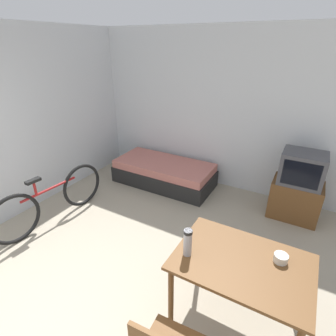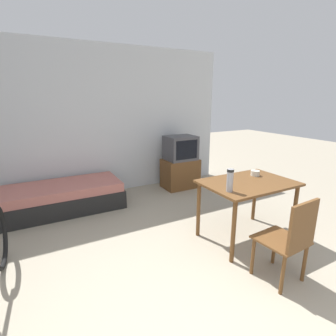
{
  "view_description": "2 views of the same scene",
  "coord_description": "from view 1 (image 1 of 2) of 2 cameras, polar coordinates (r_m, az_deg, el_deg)",
  "views": [
    {
      "loc": [
        1.55,
        -0.41,
        2.43
      ],
      "look_at": [
        0.13,
        2.12,
        1.03
      ],
      "focal_mm": 28.0,
      "sensor_mm": 36.0,
      "label": 1
    },
    {
      "loc": [
        -1.05,
        -0.92,
        1.79
      ],
      "look_at": [
        0.56,
        2.06,
        0.87
      ],
      "focal_mm": 28.0,
      "sensor_mm": 36.0,
      "label": 2
    }
  ],
  "objects": [
    {
      "name": "bicycle",
      "position": [
        4.2,
        -23.98,
        -6.35
      ],
      "size": [
        0.21,
        1.79,
        0.78
      ],
      "color": "black",
      "rests_on": "ground_plane"
    },
    {
      "name": "daybed",
      "position": [
        4.92,
        -0.87,
        -1.09
      ],
      "size": [
        1.84,
        0.85,
        0.44
      ],
      "color": "black",
      "rests_on": "ground_plane"
    },
    {
      "name": "tv",
      "position": [
        4.31,
        26.37,
        -3.8
      ],
      "size": [
        0.69,
        0.48,
        1.05
      ],
      "color": "brown",
      "rests_on": "ground_plane"
    },
    {
      "name": "mate_bowl",
      "position": [
        2.5,
        23.34,
        -17.57
      ],
      "size": [
        0.12,
        0.12,
        0.07
      ],
      "color": "beige",
      "rests_on": "dining_table"
    },
    {
      "name": "thermos_flask",
      "position": [
        2.3,
        4.31,
        -15.64
      ],
      "size": [
        0.08,
        0.08,
        0.26
      ],
      "color": "#99999E",
      "rests_on": "dining_table"
    },
    {
      "name": "wall_left",
      "position": [
        4.54,
        -27.91,
        8.96
      ],
      "size": [
        0.06,
        4.88,
        2.7
      ],
      "color": "silver",
      "rests_on": "ground_plane"
    },
    {
      "name": "dining_table",
      "position": [
        2.49,
        15.62,
        -20.54
      ],
      "size": [
        1.13,
        0.78,
        0.77
      ],
      "color": "brown",
      "rests_on": "ground_plane"
    },
    {
      "name": "wall_back",
      "position": [
        4.72,
        9.48,
        12.13
      ],
      "size": [
        5.28,
        0.06,
        2.7
      ],
      "color": "silver",
      "rests_on": "ground_plane"
    }
  ]
}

